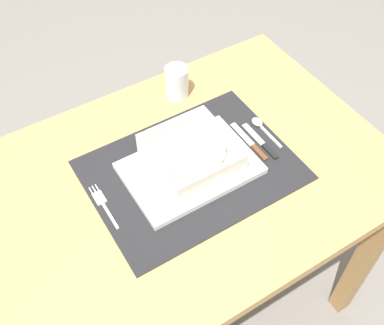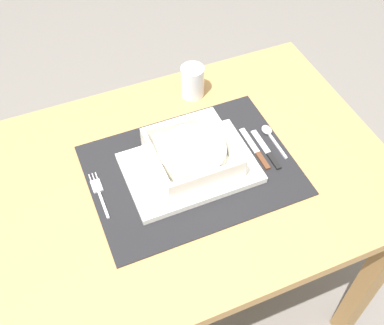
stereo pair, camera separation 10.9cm
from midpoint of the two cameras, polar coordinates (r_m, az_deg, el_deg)
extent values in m
plane|color=slate|center=(1.71, -2.60, -16.23)|extent=(6.00, 6.00, 0.00)
cube|color=#B2844C|center=(1.12, -3.84, -2.08)|extent=(0.98, 0.68, 0.03)
cube|color=olive|center=(1.47, 18.20, -10.77)|extent=(0.05, 0.05, 0.67)
cube|color=olive|center=(1.54, -23.35, -9.48)|extent=(0.05, 0.05, 0.67)
cube|color=olive|center=(1.70, 4.96, 3.53)|extent=(0.05, 0.05, 0.67)
cube|color=black|center=(1.11, -2.80, -1.11)|extent=(0.47, 0.35, 0.00)
cube|color=white|center=(1.10, -3.18, -0.72)|extent=(0.30, 0.20, 0.02)
cube|color=white|center=(1.10, -2.93, 0.16)|extent=(0.18, 0.18, 0.01)
cube|color=white|center=(1.05, -7.11, -0.76)|extent=(0.01, 0.18, 0.05)
cube|color=white|center=(1.11, 0.93, 2.96)|extent=(0.01, 0.18, 0.05)
cube|color=white|center=(1.03, -0.57, -1.99)|extent=(0.16, 0.01, 0.05)
cube|color=white|center=(1.13, -5.20, 4.00)|extent=(0.16, 0.01, 0.05)
cylinder|color=silver|center=(1.08, -2.98, 0.92)|extent=(0.16, 0.16, 0.03)
cube|color=silver|center=(1.05, -12.74, -6.47)|extent=(0.01, 0.08, 0.00)
cube|color=silver|center=(1.09, -13.91, -4.34)|extent=(0.02, 0.04, 0.00)
cylinder|color=silver|center=(1.10, -14.82, -3.50)|extent=(0.00, 0.02, 0.00)
cylinder|color=silver|center=(1.10, -14.45, -3.34)|extent=(0.00, 0.02, 0.00)
cylinder|color=silver|center=(1.10, -14.09, -3.17)|extent=(0.00, 0.02, 0.00)
cube|color=silver|center=(1.18, 6.88, 2.93)|extent=(0.01, 0.08, 0.00)
ellipsoid|color=silver|center=(1.21, 5.29, 4.74)|extent=(0.02, 0.03, 0.01)
cube|color=black|center=(1.15, 6.68, 1.19)|extent=(0.01, 0.05, 0.01)
cube|color=silver|center=(1.18, 4.80, 3.25)|extent=(0.01, 0.08, 0.00)
cube|color=#59331E|center=(1.14, 5.42, 1.05)|extent=(0.01, 0.05, 0.01)
cube|color=silver|center=(1.18, 3.46, 3.25)|extent=(0.01, 0.09, 0.00)
cylinder|color=white|center=(1.26, -4.34, 9.45)|extent=(0.06, 0.06, 0.09)
cylinder|color=gold|center=(1.28, -4.28, 8.70)|extent=(0.05, 0.05, 0.04)
camera|label=1|loc=(0.05, -92.87, -3.47)|focal=44.40mm
camera|label=2|loc=(0.05, 87.13, 3.47)|focal=44.40mm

